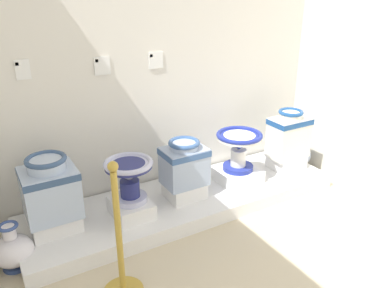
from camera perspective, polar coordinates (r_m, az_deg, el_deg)
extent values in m
cube|color=silver|center=(3.46, -4.89, 17.15)|extent=(3.47, 0.06, 3.12)
cube|color=white|center=(3.55, -0.95, -8.24)|extent=(2.83, 0.79, 0.13)
cube|color=white|center=(3.20, -19.24, -10.64)|extent=(0.36, 0.29, 0.13)
cube|color=silver|center=(3.08, -19.83, -6.68)|extent=(0.38, 0.34, 0.38)
cube|color=#37517A|center=(3.01, -20.21, -4.13)|extent=(0.39, 0.34, 0.05)
cylinder|color=silver|center=(2.98, -20.40, -2.83)|extent=(0.27, 0.27, 0.08)
torus|color=#37517A|center=(2.96, -20.51, -2.11)|extent=(0.29, 0.29, 0.04)
cube|color=white|center=(3.23, -8.81, -9.16)|extent=(0.29, 0.35, 0.13)
cylinder|color=silver|center=(3.19, -8.90, -7.80)|extent=(0.26, 0.26, 0.05)
cylinder|color=navy|center=(3.15, -9.00, -6.36)|extent=(0.15, 0.15, 0.14)
cone|color=silver|center=(3.08, -9.16, -4.02)|extent=(0.37, 0.37, 0.15)
cylinder|color=navy|center=(3.06, -9.22, -3.11)|extent=(0.37, 0.37, 0.03)
torus|color=silver|center=(3.05, -9.25, -2.77)|extent=(0.38, 0.38, 0.04)
cylinder|color=navy|center=(3.05, -9.24, -2.86)|extent=(0.26, 0.26, 0.01)
cube|color=white|center=(3.45, -1.10, -6.67)|extent=(0.31, 0.28, 0.13)
cube|color=#A2B5D4|center=(3.35, -1.13, -3.24)|extent=(0.36, 0.28, 0.33)
cube|color=#3A5D97|center=(3.29, -1.14, -1.22)|extent=(0.37, 0.28, 0.05)
cylinder|color=#A2B5D4|center=(3.27, -1.15, -0.24)|extent=(0.24, 0.24, 0.05)
torus|color=#3A5D97|center=(3.26, -1.15, 0.18)|extent=(0.27, 0.27, 0.04)
cube|color=white|center=(3.75, 6.62, -4.46)|extent=(0.38, 0.35, 0.12)
cylinder|color=#223096|center=(3.71, 6.67, -3.37)|extent=(0.28, 0.28, 0.04)
cylinder|color=white|center=(3.67, 6.74, -1.94)|extent=(0.14, 0.14, 0.16)
cone|color=#223096|center=(3.61, 6.85, 0.24)|extent=(0.42, 0.42, 0.14)
cylinder|color=white|center=(3.59, 6.89, 0.99)|extent=(0.41, 0.41, 0.03)
torus|color=#223096|center=(3.59, 6.90, 1.29)|extent=(0.42, 0.42, 0.04)
cylinder|color=white|center=(3.59, 6.90, 1.22)|extent=(0.29, 0.29, 0.01)
cube|color=white|center=(4.09, 13.49, -2.51)|extent=(0.30, 0.29, 0.13)
cube|color=white|center=(3.99, 13.83, 0.94)|extent=(0.38, 0.25, 0.40)
cube|color=#1D4C8D|center=(3.93, 14.05, 3.16)|extent=(0.39, 0.26, 0.05)
cylinder|color=white|center=(3.91, 14.14, 4.07)|extent=(0.21, 0.21, 0.06)
torus|color=#1D4C8D|center=(3.90, 14.18, 4.50)|extent=(0.24, 0.24, 0.04)
cube|color=white|center=(3.15, -23.38, 9.89)|extent=(0.10, 0.01, 0.15)
cube|color=#386BAD|center=(3.14, -24.11, 10.56)|extent=(0.02, 0.01, 0.02)
cube|color=white|center=(3.28, -12.91, 11.01)|extent=(0.13, 0.01, 0.15)
cube|color=slate|center=(3.26, -13.68, 11.66)|extent=(0.02, 0.01, 0.02)
cube|color=white|center=(3.44, -5.28, 12.02)|extent=(0.13, 0.01, 0.14)
cube|color=#386BAD|center=(3.42, -5.95, 12.63)|extent=(0.02, 0.01, 0.02)
cylinder|color=#354D8F|center=(3.17, -24.19, -15.73)|extent=(0.18, 0.18, 0.03)
ellipsoid|color=white|center=(3.10, -24.56, -13.90)|extent=(0.29, 0.29, 0.22)
cylinder|color=white|center=(3.02, -25.04, -11.49)|extent=(0.09, 0.09, 0.09)
torus|color=#354D8F|center=(2.99, -25.18, -10.75)|extent=(0.13, 0.13, 0.02)
cylinder|color=#254E95|center=(4.43, 14.81, -3.16)|extent=(0.16, 0.16, 0.03)
ellipsoid|color=#A9B8D3|center=(4.37, 14.99, -1.50)|extent=(0.29, 0.29, 0.25)
cylinder|color=#A9B8D3|center=(4.30, 15.24, 0.76)|extent=(0.11, 0.11, 0.12)
torus|color=#254E95|center=(4.28, 15.32, 1.51)|extent=(0.15, 0.15, 0.02)
cylinder|color=#B69235|center=(2.49, -10.60, -12.83)|extent=(0.04, 0.04, 0.86)
sphere|color=#B69235|center=(2.26, -11.42, -3.23)|extent=(0.06, 0.06, 0.06)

